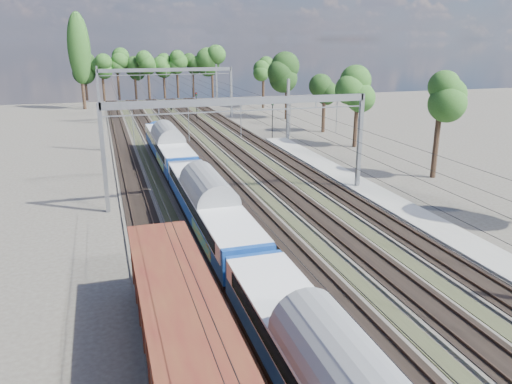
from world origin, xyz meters
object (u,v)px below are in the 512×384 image
object	(u,v)px
worker	(171,107)
signal_far	(272,114)
freight_boxcar	(179,321)
emu_train	(210,201)
signal_near	(196,103)

from	to	relation	value
worker	signal_far	xyz separation A→B (m)	(10.17, -31.81, 2.41)
freight_boxcar	worker	distance (m)	81.89
emu_train	signal_near	xyz separation A→B (m)	(8.90, 52.09, 0.54)
freight_boxcar	worker	xyz separation A→B (m)	(10.99, 81.14, -1.38)
emu_train	signal_near	size ratio (longest dim) A/B	12.90
emu_train	worker	distance (m)	66.73
freight_boxcar	worker	world-z (taller)	freight_boxcar
emu_train	signal_near	distance (m)	52.85
emu_train	worker	size ratio (longest dim) A/B	33.28
worker	emu_train	bearing A→B (deg)	156.15
emu_train	freight_boxcar	bearing A→B (deg)	-106.98
signal_near	signal_far	xyz separation A→B (m)	(7.76, -17.51, 0.19)
emu_train	freight_boxcar	world-z (taller)	emu_train
emu_train	signal_far	bearing A→B (deg)	64.28
worker	signal_near	world-z (taller)	signal_near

